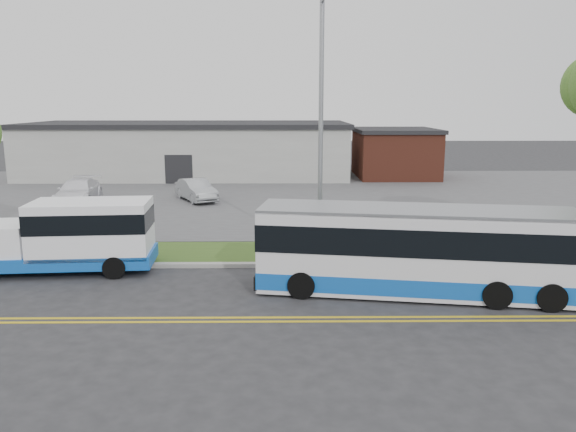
{
  "coord_description": "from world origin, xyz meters",
  "views": [
    {
      "loc": [
        1.54,
        -18.68,
        5.91
      ],
      "look_at": [
        1.75,
        2.6,
        1.6
      ],
      "focal_mm": 35.0,
      "sensor_mm": 36.0,
      "label": 1
    }
  ],
  "objects_px": {
    "parked_car_b": "(78,191)",
    "streetlight_near": "(321,121)",
    "transit_bus": "(415,251)",
    "shuttle_bus": "(73,234)",
    "parked_car_a": "(196,190)"
  },
  "relations": [
    {
      "from": "streetlight_near",
      "to": "parked_car_a",
      "type": "distance_m",
      "value": 14.42
    },
    {
      "from": "shuttle_bus",
      "to": "transit_bus",
      "type": "relative_size",
      "value": 0.67
    },
    {
      "from": "streetlight_near",
      "to": "parked_car_b",
      "type": "height_order",
      "value": "streetlight_near"
    },
    {
      "from": "shuttle_bus",
      "to": "parked_car_b",
      "type": "distance_m",
      "value": 13.98
    },
    {
      "from": "streetlight_near",
      "to": "parked_car_a",
      "type": "bearing_deg",
      "value": 119.03
    },
    {
      "from": "shuttle_bus",
      "to": "parked_car_a",
      "type": "bearing_deg",
      "value": 76.89
    },
    {
      "from": "parked_car_b",
      "to": "streetlight_near",
      "type": "bearing_deg",
      "value": -44.82
    },
    {
      "from": "shuttle_bus",
      "to": "parked_car_b",
      "type": "height_order",
      "value": "shuttle_bus"
    },
    {
      "from": "shuttle_bus",
      "to": "parked_car_b",
      "type": "xyz_separation_m",
      "value": [
        -4.57,
        13.2,
        -0.54
      ]
    },
    {
      "from": "shuttle_bus",
      "to": "transit_bus",
      "type": "distance_m",
      "value": 11.78
    },
    {
      "from": "streetlight_near",
      "to": "transit_bus",
      "type": "height_order",
      "value": "streetlight_near"
    },
    {
      "from": "transit_bus",
      "to": "shuttle_bus",
      "type": "bearing_deg",
      "value": 177.37
    },
    {
      "from": "streetlight_near",
      "to": "transit_bus",
      "type": "xyz_separation_m",
      "value": [
        2.68,
        -4.53,
        -3.86
      ]
    },
    {
      "from": "transit_bus",
      "to": "parked_car_b",
      "type": "height_order",
      "value": "transit_bus"
    },
    {
      "from": "transit_bus",
      "to": "parked_car_b",
      "type": "bearing_deg",
      "value": 145.16
    }
  ]
}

